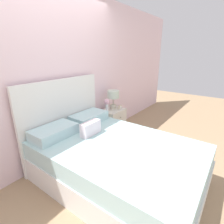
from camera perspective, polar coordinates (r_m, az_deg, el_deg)
ground_plane at (r=3.20m, az=-14.77°, el=-13.27°), size 12.00×12.00×0.00m
wall_back at (r=2.80m, az=-17.95°, el=10.45°), size 8.00×0.06×2.60m
bed at (r=2.44m, az=-0.05°, el=-14.93°), size 1.47×2.12×1.29m
nightstand at (r=3.64m, az=0.23°, el=-3.45°), size 0.49×0.39×0.56m
table_lamp at (r=3.53m, az=0.40°, el=5.21°), size 0.24×0.24×0.38m
flower_vase at (r=3.42m, az=-1.65°, el=2.83°), size 0.11×0.11×0.25m
alarm_clock at (r=3.59m, az=2.58°, el=1.65°), size 0.08×0.05×0.08m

